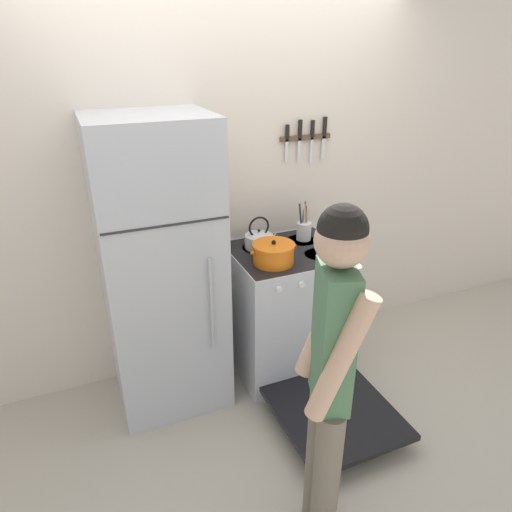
{
  "coord_description": "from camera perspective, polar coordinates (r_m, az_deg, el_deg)",
  "views": [
    {
      "loc": [
        -0.97,
        -2.78,
        2.16
      ],
      "look_at": [
        0.0,
        -0.47,
        1.0
      ],
      "focal_mm": 32.0,
      "sensor_mm": 36.0,
      "label": 1
    }
  ],
  "objects": [
    {
      "name": "refrigerator",
      "position": [
        2.81,
        -11.71,
        -1.89
      ],
      "size": [
        0.68,
        0.63,
        1.84
      ],
      "color": "#B7BABF",
      "rests_on": "ground_plane"
    },
    {
      "name": "stove_range",
      "position": [
        3.23,
        4.11,
        -7.09
      ],
      "size": [
        0.75,
        1.38,
        0.92
      ],
      "color": "silver",
      "rests_on": "ground_plane"
    },
    {
      "name": "person",
      "position": [
        1.93,
        9.27,
        -14.31
      ],
      "size": [
        0.34,
        0.4,
        1.67
      ],
      "rotation": [
        0.0,
        0.0,
        1.24
      ],
      "color": "#6B6051",
      "rests_on": "ground_plane"
    },
    {
      "name": "dutch_oven_pot",
      "position": [
        2.84,
        2.21,
        0.33
      ],
      "size": [
        0.31,
        0.27,
        0.16
      ],
      "color": "orange",
      "rests_on": "stove_range"
    },
    {
      "name": "wall_back",
      "position": [
        3.11,
        -3.71,
        8.3
      ],
      "size": [
        10.0,
        0.06,
        2.55
      ],
      "color": "beige",
      "rests_on": "ground_plane"
    },
    {
      "name": "wall_knife_strip",
      "position": [
        3.22,
        6.31,
        14.71
      ],
      "size": [
        0.38,
        0.03,
        0.32
      ],
      "color": "brown"
    },
    {
      "name": "utensil_jar",
      "position": [
        3.2,
        6.0,
        3.25
      ],
      "size": [
        0.1,
        0.1,
        0.28
      ],
      "color": "silver",
      "rests_on": "stove_range"
    },
    {
      "name": "tea_kettle",
      "position": [
        3.06,
        0.4,
        2.16
      ],
      "size": [
        0.24,
        0.19,
        0.22
      ],
      "color": "silver",
      "rests_on": "stove_range"
    },
    {
      "name": "ground_plane",
      "position": [
        3.66,
        -2.99,
        -11.34
      ],
      "size": [
        14.0,
        14.0,
        0.0
      ],
      "primitive_type": "plane",
      "color": "#B2A893"
    }
  ]
}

